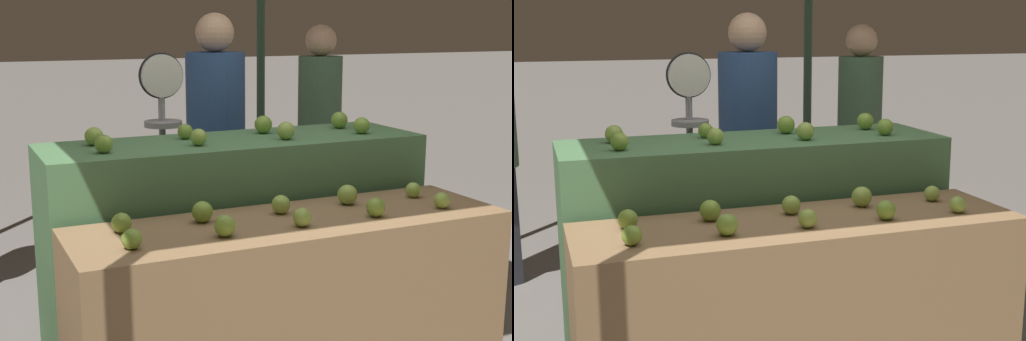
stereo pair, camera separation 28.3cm
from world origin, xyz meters
TOP-DOWN VIEW (x-y plane):
  - display_counter_front at (0.00, 0.00)m, footprint 1.82×0.55m
  - display_counter_back at (0.00, 0.60)m, footprint 1.82×0.55m
  - apple_front_0 at (-0.69, -0.11)m, footprint 0.07×0.07m
  - apple_front_1 at (-0.34, -0.10)m, footprint 0.08×0.08m
  - apple_front_2 at (-0.01, -0.11)m, footprint 0.08×0.08m
  - apple_front_3 at (0.33, -0.10)m, footprint 0.08×0.08m
  - apple_front_4 at (0.67, -0.11)m, footprint 0.07×0.07m
  - apple_front_5 at (-0.68, 0.11)m, footprint 0.08×0.08m
  - apple_front_6 at (-0.35, 0.12)m, footprint 0.09×0.09m
  - apple_front_7 at (-0.00, 0.10)m, footprint 0.08×0.08m
  - apple_front_8 at (0.34, 0.12)m, footprint 0.09×0.09m
  - apple_front_9 at (0.68, 0.10)m, footprint 0.07×0.07m
  - apple_back_0 at (-0.65, 0.50)m, footprint 0.08×0.08m
  - apple_back_1 at (-0.22, 0.50)m, footprint 0.08×0.08m
  - apple_back_2 at (0.22, 0.49)m, footprint 0.09×0.09m
  - apple_back_3 at (0.64, 0.50)m, footprint 0.08×0.08m
  - apple_back_4 at (-0.64, 0.70)m, footprint 0.08×0.08m
  - apple_back_5 at (-0.21, 0.70)m, footprint 0.07×0.07m
  - apple_back_6 at (0.20, 0.71)m, footprint 0.09×0.09m
  - apple_back_7 at (0.64, 0.70)m, footprint 0.09×0.09m
  - produce_scale at (-0.19, 1.12)m, footprint 0.24×0.20m
  - person_vendor_at_scale at (0.24, 1.45)m, footprint 0.46×0.46m
  - person_customer_left at (1.19, 1.89)m, footprint 0.32×0.32m

SIDE VIEW (x-z plane):
  - display_counter_front at x=0.00m, z-range 0.00..0.89m
  - display_counter_back at x=0.00m, z-range 0.00..1.13m
  - apple_front_9 at x=0.68m, z-range 0.89..0.96m
  - apple_front_4 at x=0.67m, z-range 0.89..0.96m
  - apple_front_0 at x=-0.69m, z-range 0.89..0.97m
  - apple_front_2 at x=-0.01m, z-range 0.89..0.97m
  - apple_front_5 at x=-0.68m, z-range 0.89..0.97m
  - apple_front_7 at x=0.00m, z-range 0.89..0.97m
  - apple_front_3 at x=0.33m, z-range 0.89..0.97m
  - apple_front_1 at x=-0.34m, z-range 0.89..0.97m
  - apple_front_6 at x=-0.35m, z-range 0.89..0.98m
  - apple_front_8 at x=0.34m, z-range 0.89..0.98m
  - person_customer_left at x=1.19m, z-range 0.14..1.81m
  - person_vendor_at_scale at x=0.24m, z-range 0.14..1.87m
  - produce_scale at x=-0.19m, z-range 0.33..1.85m
  - apple_back_5 at x=-0.21m, z-range 1.13..1.21m
  - apple_back_1 at x=-0.22m, z-range 1.13..1.21m
  - apple_back_0 at x=-0.65m, z-range 1.13..1.21m
  - apple_back_3 at x=0.64m, z-range 1.13..1.22m
  - apple_back_4 at x=-0.64m, z-range 1.13..1.22m
  - apple_back_2 at x=0.22m, z-range 1.13..1.22m
  - apple_back_7 at x=0.64m, z-range 1.13..1.22m
  - apple_back_6 at x=0.20m, z-range 1.13..1.22m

